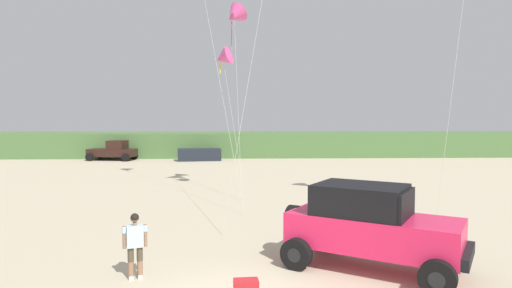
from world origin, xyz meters
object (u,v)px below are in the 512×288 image
(person_watching, at_px, (135,242))
(cooler_box, at_px, (246,288))
(kite_orange_streamer, at_px, (223,58))
(kite_white_parafoil, at_px, (234,16))
(distant_sedan, at_px, (199,155))
(distant_pickup, at_px, (113,151))
(jeep, at_px, (370,225))

(person_watching, distance_m, cooler_box, 3.09)
(kite_orange_streamer, height_order, kite_white_parafoil, kite_white_parafoil)
(person_watching, relative_size, distant_sedan, 0.40)
(cooler_box, relative_size, kite_white_parafoil, 0.05)
(distant_pickup, distance_m, distant_sedan, 8.64)
(kite_orange_streamer, bearing_deg, distant_pickup, 119.91)
(kite_orange_streamer, xyz_separation_m, kite_white_parafoil, (0.60, 0.50, 2.32))
(person_watching, xyz_separation_m, kite_white_parafoil, (2.37, 12.92, 8.68))
(jeep, xyz_separation_m, cooler_box, (-3.34, -1.66, -1.01))
(cooler_box, bearing_deg, kite_orange_streamer, 89.86)
(person_watching, distance_m, kite_white_parafoil, 15.75)
(kite_orange_streamer, relative_size, kite_white_parafoil, 0.77)
(distant_sedan, bearing_deg, cooler_box, -91.14)
(cooler_box, height_order, distant_pickup, distant_pickup)
(jeep, xyz_separation_m, distant_sedan, (-7.39, 31.46, -0.60))
(cooler_box, xyz_separation_m, distant_sedan, (-4.05, 33.12, 0.41))
(jeep, relative_size, distant_sedan, 1.18)
(distant_pickup, bearing_deg, person_watching, -73.17)
(distant_pickup, bearing_deg, kite_white_parafoil, -58.19)
(jeep, relative_size, person_watching, 2.97)
(cooler_box, distance_m, kite_orange_streamer, 15.38)
(jeep, xyz_separation_m, distant_pickup, (-15.99, 32.23, -0.26))
(distant_pickup, relative_size, distant_sedan, 1.15)
(jeep, distance_m, distant_sedan, 32.32)
(distant_sedan, distance_m, kite_white_parafoil, 21.36)
(cooler_box, xyz_separation_m, kite_orange_streamer, (-0.98, 13.61, 7.11))
(person_watching, relative_size, kite_white_parafoil, 0.16)
(person_watching, bearing_deg, cooler_box, -23.34)
(cooler_box, height_order, kite_white_parafoil, kite_white_parafoil)
(distant_sedan, xyz_separation_m, kite_orange_streamer, (3.07, -19.52, 6.70))
(cooler_box, bearing_deg, distant_pickup, 106.20)
(kite_orange_streamer, bearing_deg, jeep, -70.10)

